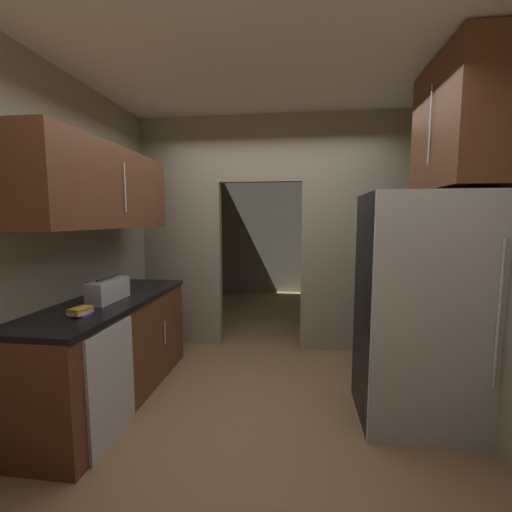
% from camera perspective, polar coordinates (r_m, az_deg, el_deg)
% --- Properties ---
extents(ground, '(20.00, 20.00, 0.00)m').
position_cam_1_polar(ground, '(3.00, 0.64, -25.15)').
color(ground, brown).
extents(kitchen_overhead_slab, '(3.63, 6.93, 0.06)m').
position_cam_1_polar(kitchen_overhead_slab, '(3.24, 1.73, 28.51)').
color(kitchen_overhead_slab, silver).
extents(kitchen_partition, '(3.23, 0.12, 2.76)m').
position_cam_1_polar(kitchen_partition, '(4.02, 3.76, 5.16)').
color(kitchen_partition, gray).
rests_on(kitchen_partition, ground).
extents(adjoining_room_shell, '(3.23, 3.25, 2.76)m').
position_cam_1_polar(adjoining_room_shell, '(6.16, 4.56, 4.53)').
color(adjoining_room_shell, gray).
rests_on(adjoining_room_shell, ground).
extents(kitchen_flank_left, '(0.10, 3.97, 2.76)m').
position_cam_1_polar(kitchen_flank_left, '(2.83, -36.62, 1.29)').
color(kitchen_flank_left, gray).
rests_on(kitchen_flank_left, ground).
extents(refrigerator, '(0.84, 0.74, 1.76)m').
position_cam_1_polar(refrigerator, '(2.86, 25.89, -8.25)').
color(refrigerator, black).
rests_on(refrigerator, ground).
extents(lower_cabinet_run, '(0.63, 1.87, 0.89)m').
position_cam_1_polar(lower_cabinet_run, '(3.26, -23.28, -14.35)').
color(lower_cabinet_run, brown).
rests_on(lower_cabinet_run, ground).
extents(dishwasher, '(0.02, 0.56, 0.83)m').
position_cam_1_polar(dishwasher, '(2.71, -23.26, -19.39)').
color(dishwasher, '#B7BABC').
rests_on(dishwasher, ground).
extents(upper_cabinet_counterside, '(0.36, 1.68, 0.66)m').
position_cam_1_polar(upper_cabinet_counterside, '(3.07, -24.40, 10.48)').
color(upper_cabinet_counterside, brown).
extents(upper_cabinet_fridgeside, '(0.36, 0.92, 0.96)m').
position_cam_1_polar(upper_cabinet_fridgeside, '(3.04, 30.87, 18.72)').
color(upper_cabinet_fridgeside, brown).
extents(boombox, '(0.16, 0.44, 0.20)m').
position_cam_1_polar(boombox, '(3.05, -23.83, -5.37)').
color(boombox, '#B2B2B7').
rests_on(boombox, lower_cabinet_run).
extents(book_stack, '(0.12, 0.16, 0.06)m').
position_cam_1_polar(book_stack, '(2.69, -27.64, -8.35)').
color(book_stack, '#8C3893').
rests_on(book_stack, lower_cabinet_run).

